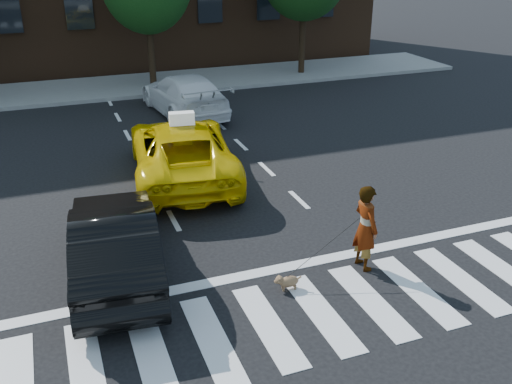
% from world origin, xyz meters
% --- Properties ---
extents(ground, '(120.00, 120.00, 0.00)m').
position_xyz_m(ground, '(0.00, 0.00, 0.00)').
color(ground, black).
rests_on(ground, ground).
extents(crosswalk, '(13.00, 2.40, 0.01)m').
position_xyz_m(crosswalk, '(0.00, 0.00, 0.01)').
color(crosswalk, silver).
rests_on(crosswalk, ground).
extents(stop_line, '(12.00, 0.30, 0.01)m').
position_xyz_m(stop_line, '(0.00, 1.60, 0.01)').
color(stop_line, silver).
rests_on(stop_line, ground).
extents(sidewalk_far, '(30.00, 4.00, 0.15)m').
position_xyz_m(sidewalk_far, '(0.00, 17.50, 0.07)').
color(sidewalk_far, slate).
rests_on(sidewalk_far, ground).
extents(taxi, '(3.33, 5.90, 1.55)m').
position_xyz_m(taxi, '(-0.74, 6.90, 0.78)').
color(taxi, '#D7B404').
rests_on(taxi, ground).
extents(black_sedan, '(1.97, 4.58, 1.47)m').
position_xyz_m(black_sedan, '(-3.14, 2.50, 0.73)').
color(black_sedan, black).
rests_on(black_sedan, ground).
extents(white_suv, '(2.56, 5.25, 1.47)m').
position_xyz_m(white_suv, '(0.80, 12.73, 0.74)').
color(white_suv, white).
rests_on(white_suv, ground).
extents(woman, '(0.47, 0.67, 1.75)m').
position_xyz_m(woman, '(1.46, 1.10, 0.88)').
color(woman, '#999999').
rests_on(woman, ground).
extents(dog, '(0.53, 0.27, 0.30)m').
position_xyz_m(dog, '(-0.27, 0.89, 0.18)').
color(dog, olive).
rests_on(dog, ground).
extents(taxi_sign, '(0.68, 0.37, 0.32)m').
position_xyz_m(taxi_sign, '(-0.74, 6.70, 1.71)').
color(taxi_sign, white).
rests_on(taxi_sign, taxi).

